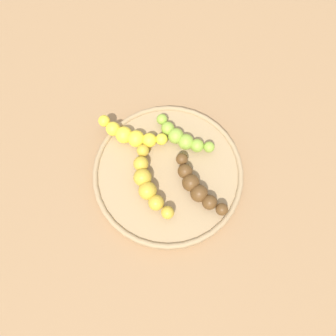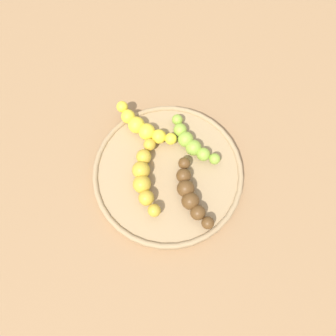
# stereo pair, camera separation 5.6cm
# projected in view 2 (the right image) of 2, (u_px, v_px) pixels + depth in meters

# --- Properties ---
(ground_plane) EXTENTS (2.40, 2.40, 0.00)m
(ground_plane) POSITION_uv_depth(u_px,v_px,m) (168.00, 175.00, 0.59)
(ground_plane) COLOR #936D47
(fruit_bowl) EXTENTS (0.28, 0.28, 0.02)m
(fruit_bowl) POSITION_uv_depth(u_px,v_px,m) (168.00, 173.00, 0.58)
(fruit_bowl) COLOR #A08259
(fruit_bowl) RESTS_ON ground_plane
(banana_overripe) EXTENTS (0.13, 0.07, 0.03)m
(banana_overripe) POSITION_uv_depth(u_px,v_px,m) (190.00, 194.00, 0.54)
(banana_overripe) COLOR #593819
(banana_overripe) RESTS_ON fruit_bowl
(banana_green) EXTENTS (0.09, 0.09, 0.03)m
(banana_green) POSITION_uv_depth(u_px,v_px,m) (191.00, 142.00, 0.58)
(banana_green) COLOR #8CAD38
(banana_green) RESTS_ON fruit_bowl
(banana_yellow) EXTENTS (0.08, 0.12, 0.03)m
(banana_yellow) POSITION_uv_depth(u_px,v_px,m) (143.00, 127.00, 0.59)
(banana_yellow) COLOR yellow
(banana_yellow) RESTS_ON fruit_bowl
(banana_spotted) EXTENTS (0.14, 0.06, 0.03)m
(banana_spotted) POSITION_uv_depth(u_px,v_px,m) (144.00, 177.00, 0.55)
(banana_spotted) COLOR gold
(banana_spotted) RESTS_ON fruit_bowl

